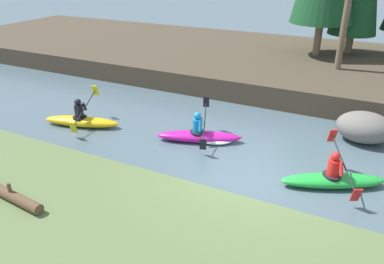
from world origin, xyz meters
The scene contains 7 objects.
ground_plane centered at (0.00, 0.00, 0.00)m, with size 90.00×90.00×0.00m, color #4C606B.
riverbank_far centered at (0.00, 10.54, 0.45)m, with size 44.00×10.44×0.90m.
kayaker_lead centered at (2.00, 0.83, 0.22)m, with size 2.68×1.93×1.20m.
kayaker_middle centered at (-2.14, 1.67, 0.20)m, with size 2.73×1.99×1.20m.
kayaker_trailing centered at (-6.42, 0.88, 0.22)m, with size 2.77×2.04×1.20m.
boulder_midstream centered at (2.47, 3.98, 0.49)m, with size 1.73×1.36×0.98m.
driftwood_log centered at (-4.43, -3.78, 0.67)m, with size 2.31×0.47×0.44m.
Camera 1 is at (2.36, -8.14, 5.46)m, focal length 35.00 mm.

